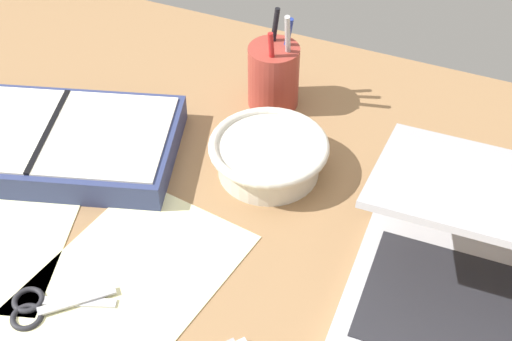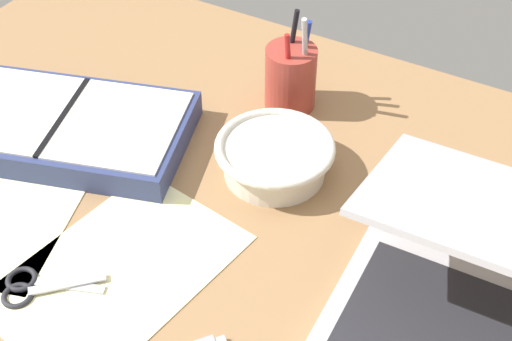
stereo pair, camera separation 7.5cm
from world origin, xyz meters
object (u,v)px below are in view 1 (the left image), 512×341
(laptop, at_px, (511,279))
(scissors, at_px, (39,307))
(bowl, at_px, (269,155))
(planner, at_px, (51,141))
(pen_cup, at_px, (274,75))

(laptop, relative_size, scissors, 3.02)
(scissors, bearing_deg, laptop, -9.09)
(bowl, height_order, planner, bowl)
(planner, bearing_deg, pen_cup, 26.47)
(laptop, height_order, scissors, laptop)
(laptop, xyz_separation_m, planner, (-0.65, 0.02, -0.03))
(bowl, height_order, scissors, bowl)
(pen_cup, bearing_deg, planner, -136.33)
(pen_cup, height_order, scissors, pen_cup)
(scissors, bearing_deg, bowl, 31.95)
(scissors, bearing_deg, pen_cup, 45.49)
(bowl, bearing_deg, pen_cup, 109.64)
(bowl, bearing_deg, planner, -164.08)
(bowl, distance_m, scissors, 0.36)
(laptop, bearing_deg, scissors, -158.49)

